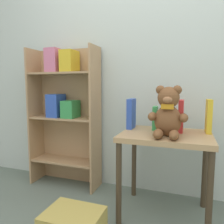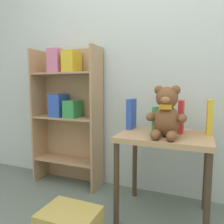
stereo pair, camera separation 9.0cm
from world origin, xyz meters
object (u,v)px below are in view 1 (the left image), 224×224
(display_table, at_px, (166,146))
(book_standing_blue, at_px, (131,114))
(teddy_bear, at_px, (168,113))
(book_standing_yellow, at_px, (209,116))
(book_standing_green, at_px, (155,118))
(bookshelf_side, at_px, (65,107))
(book_standing_red, at_px, (181,116))

(display_table, relative_size, book_standing_blue, 2.66)
(display_table, xyz_separation_m, teddy_bear, (0.02, -0.10, 0.25))
(display_table, bearing_deg, book_standing_yellow, 21.77)
(display_table, xyz_separation_m, book_standing_blue, (-0.29, 0.11, 0.21))
(book_standing_green, bearing_deg, bookshelf_side, 169.90)
(book_standing_blue, relative_size, book_standing_red, 1.00)
(book_standing_blue, xyz_separation_m, book_standing_yellow, (0.57, 0.01, 0.00))
(book_standing_blue, distance_m, book_standing_yellow, 0.57)
(book_standing_green, bearing_deg, book_standing_blue, 179.29)
(teddy_bear, xyz_separation_m, book_standing_green, (-0.11, 0.20, -0.06))
(bookshelf_side, distance_m, book_standing_blue, 0.71)
(book_standing_blue, height_order, book_standing_red, same)
(teddy_bear, relative_size, book_standing_green, 1.88)
(display_table, bearing_deg, bookshelf_side, 165.69)
(teddy_bear, relative_size, book_standing_red, 1.45)
(teddy_bear, height_order, book_standing_red, teddy_bear)
(book_standing_yellow, bearing_deg, book_standing_blue, 178.43)
(display_table, relative_size, teddy_bear, 1.84)
(book_standing_green, bearing_deg, book_standing_yellow, 0.25)
(bookshelf_side, xyz_separation_m, book_standing_red, (1.08, -0.16, -0.02))
(book_standing_red, bearing_deg, bookshelf_side, 171.39)
(teddy_bear, distance_m, book_standing_green, 0.24)
(teddy_bear, xyz_separation_m, book_standing_yellow, (0.27, 0.21, -0.03))
(book_standing_green, xyz_separation_m, book_standing_red, (0.19, -0.02, 0.03))
(book_standing_red, bearing_deg, book_standing_green, 175.09)
(display_table, height_order, book_standing_yellow, book_standing_yellow)
(book_standing_blue, distance_m, book_standing_green, 0.19)
(book_standing_red, bearing_deg, display_table, -136.57)
(teddy_bear, height_order, book_standing_blue, teddy_bear)
(display_table, relative_size, book_standing_green, 3.47)
(bookshelf_side, bearing_deg, book_standing_yellow, -6.12)
(book_standing_yellow, bearing_deg, book_standing_red, -175.41)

